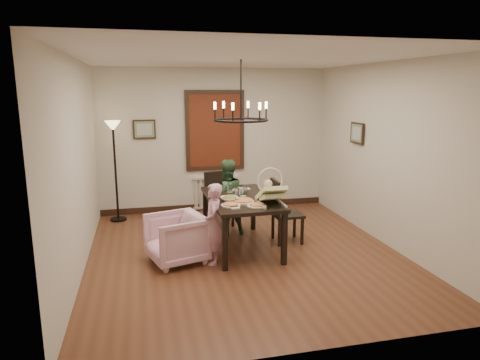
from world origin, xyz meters
name	(u,v)px	position (x,y,z in m)	size (l,w,h in m)	color
room_shell	(239,156)	(0.00, 0.37, 1.40)	(4.51, 5.00, 2.81)	brown
dining_table	(241,203)	(0.00, 0.26, 0.71)	(0.98, 1.71, 0.80)	black
chair_far	(220,199)	(-0.11, 1.43, 0.48)	(0.42, 0.42, 0.96)	black
chair_right	(288,211)	(0.78, 0.35, 0.51)	(0.45, 0.45, 1.02)	black
armchair	(176,239)	(-1.01, -0.08, 0.34)	(0.73, 0.75, 0.68)	#EBB4CC
elderly_woman	(213,231)	(-0.51, -0.23, 0.47)	(0.34, 0.23, 0.94)	#CE91AA
seated_man	(226,204)	(-0.09, 0.90, 0.53)	(0.51, 0.40, 1.06)	#375D39
baby_bouncer	(271,192)	(0.32, -0.23, 0.97)	(0.40, 0.55, 0.36)	beige
salad_bowl	(230,199)	(-0.21, 0.07, 0.83)	(0.31, 0.31, 0.08)	white
pizza_platter	(243,201)	(-0.04, -0.03, 0.82)	(0.33, 0.33, 0.04)	tan
drinking_glass	(237,192)	(-0.05, 0.29, 0.87)	(0.07, 0.07, 0.14)	silver
window_blinds	(215,130)	(0.00, 2.46, 1.60)	(1.00, 0.03, 1.40)	#561F11
radiator	(216,192)	(0.00, 2.48, 0.35)	(0.92, 0.12, 0.62)	silver
picture_back	(144,129)	(-1.35, 2.47, 1.65)	(0.42, 0.03, 0.36)	black
picture_right	(357,133)	(2.21, 0.90, 1.65)	(0.42, 0.03, 0.36)	black
floor_lamp	(116,173)	(-1.90, 2.15, 0.90)	(0.30, 0.30, 1.80)	black
chandelier	(241,120)	(0.00, 0.26, 1.95)	(0.80, 0.80, 0.04)	black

